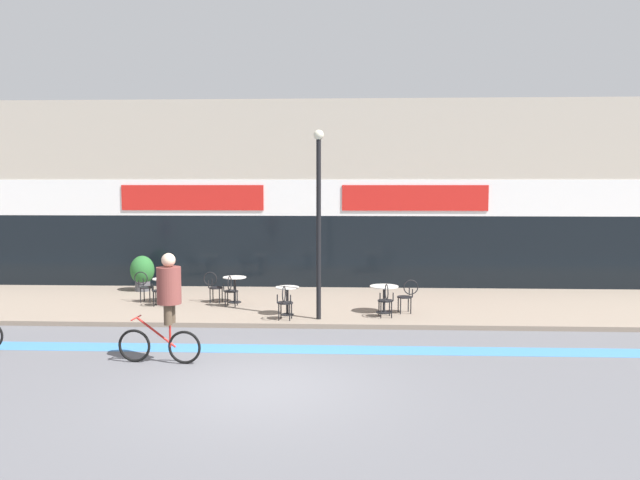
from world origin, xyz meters
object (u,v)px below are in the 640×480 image
object	(u,v)px
cafe_chair_0_near	(159,288)
cafe_chair_3_near	(386,298)
lamp_post	(319,210)
cafe_chair_3_side	(407,294)
bistro_table_2	(287,295)
cafe_chair_1_side	(213,285)
bistro_table_1	(235,284)
planter_pot	(142,272)
cyclist_0	(167,298)
bistro_table_3	(384,293)
cafe_chair_1_near	(231,289)
cafe_chair_2_near	(285,300)
cafe_chair_0_side	(144,285)
bistro_table_0	(165,285)

from	to	relation	value
cafe_chair_0_near	cafe_chair_3_near	distance (m)	6.45
lamp_post	cafe_chair_3_side	bearing A→B (deg)	20.04
bistro_table_2	cafe_chair_1_side	xyz separation A→B (m)	(-2.33, 1.64, -0.01)
cafe_chair_3_near	lamp_post	xyz separation A→B (m)	(-1.74, -0.22, 2.29)
bistro_table_1	planter_pot	world-z (taller)	planter_pot
bistro_table_2	cyclist_0	world-z (taller)	cyclist_0
bistro_table_3	cafe_chair_1_near	xyz separation A→B (m)	(-4.29, 0.61, -0.01)
cafe_chair_0_near	cafe_chair_1_side	distance (m)	1.56
cafe_chair_2_near	lamp_post	bearing A→B (deg)	-73.21
bistro_table_3	cafe_chair_3_side	size ratio (longest dim) A/B	0.85
cafe_chair_1_near	lamp_post	xyz separation A→B (m)	(2.56, -1.46, 2.29)
cafe_chair_0_side	cafe_chair_1_side	world-z (taller)	same
bistro_table_0	cafe_chair_1_side	distance (m)	1.42
cafe_chair_0_side	cafe_chair_3_side	world-z (taller)	same
cafe_chair_2_near	cyclist_0	distance (m)	4.09
cafe_chair_3_near	cafe_chair_1_near	bearing A→B (deg)	66.69
bistro_table_1	cafe_chair_2_near	size ratio (longest dim) A/B	0.84
bistro_table_2	cyclist_0	bearing A→B (deg)	-115.92
cafe_chair_1_near	cafe_chair_3_side	distance (m)	4.95
bistro_table_0	cafe_chair_0_side	world-z (taller)	cafe_chair_0_side
bistro_table_3	cafe_chair_1_side	distance (m)	5.06
bistro_table_1	cafe_chair_3_near	size ratio (longest dim) A/B	0.84
bistro_table_3	cafe_chair_2_near	xyz separation A→B (m)	(-2.59, -1.03, -0.01)
cafe_chair_3_near	cyclist_0	size ratio (longest dim) A/B	0.40
cafe_chair_1_side	bistro_table_2	bearing A→B (deg)	-30.42
cafe_chair_0_side	cyclist_0	bearing A→B (deg)	-64.76
cafe_chair_0_near	lamp_post	xyz separation A→B (m)	(4.60, -1.44, 2.29)
bistro_table_2	cafe_chair_0_near	distance (m)	3.87
cafe_chair_1_near	cafe_chair_1_side	bearing A→B (deg)	47.52
bistro_table_1	cafe_chair_1_near	bearing A→B (deg)	-90.36
cafe_chair_1_near	cafe_chair_0_side	bearing A→B (deg)	80.14
bistro_table_3	cyclist_0	size ratio (longest dim) A/B	0.34
cafe_chair_0_side	bistro_table_3	bearing A→B (deg)	-7.17
cafe_chair_1_near	lamp_post	size ratio (longest dim) A/B	0.19
bistro_table_0	bistro_table_2	distance (m)	4.09
bistro_table_2	lamp_post	distance (m)	2.47
bistro_table_3	cafe_chair_1_side	size ratio (longest dim) A/B	0.85
bistro_table_2	cafe_chair_1_near	bearing A→B (deg)	149.36
bistro_table_0	cafe_chair_0_near	xyz separation A→B (m)	(0.01, -0.63, 0.01)
bistro_table_2	bistro_table_0	bearing A→B (deg)	156.69
bistro_table_0	lamp_post	xyz separation A→B (m)	(4.61, -2.06, 2.30)
bistro_table_2	cafe_chair_1_near	distance (m)	1.98
cafe_chair_1_near	cyclist_0	xyz separation A→B (m)	(-0.30, -5.13, 0.70)
cafe_chair_1_side	cafe_chair_3_near	xyz separation A→B (m)	(4.92, -1.87, 0.00)
cyclist_0	planter_pot	bearing A→B (deg)	-64.18
bistro_table_0	cafe_chair_1_side	world-z (taller)	cafe_chair_1_side
cafe_chair_2_near	planter_pot	xyz separation A→B (m)	(-5.04, 4.11, 0.10)
planter_pot	bistro_table_0	bearing A→B (deg)	-55.17
cafe_chair_3_near	planter_pot	distance (m)	8.49
cafe_chair_3_side	cyclist_0	world-z (taller)	cyclist_0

